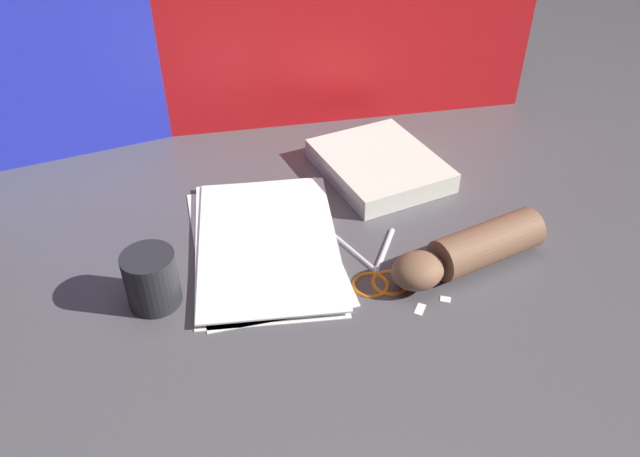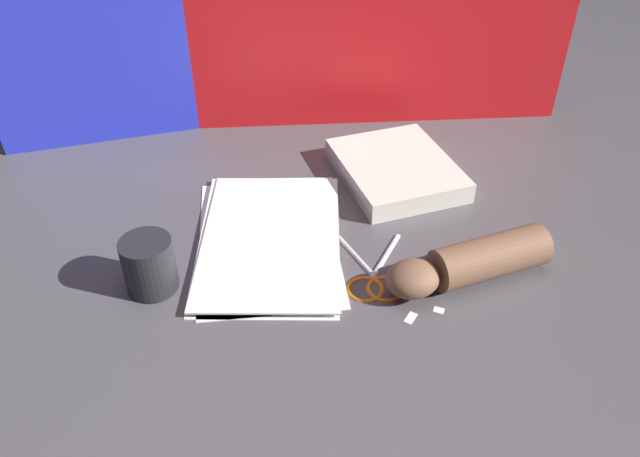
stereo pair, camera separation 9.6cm
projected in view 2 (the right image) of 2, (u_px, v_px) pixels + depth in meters
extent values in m
plane|color=#4C494F|center=(293.00, 264.00, 0.99)|extent=(6.00, 6.00, 0.00)
cube|color=#2833D1|center=(172.00, 40.00, 1.22)|extent=(0.71, 0.16, 0.39)
cube|color=red|center=(381.00, 28.00, 1.24)|extent=(0.78, 0.03, 0.41)
cube|color=white|center=(268.00, 240.00, 1.03)|extent=(0.23, 0.36, 0.00)
cube|color=white|center=(270.00, 241.00, 1.02)|extent=(0.26, 0.37, 0.00)
cube|color=white|center=(268.00, 237.00, 1.03)|extent=(0.25, 0.36, 0.00)
cube|color=white|center=(271.00, 237.00, 1.02)|extent=(0.26, 0.37, 0.00)
cube|color=silver|center=(396.00, 170.00, 1.17)|extent=(0.25, 0.28, 0.04)
sphere|color=silver|center=(374.00, 274.00, 0.96)|extent=(0.01, 0.01, 0.01)
cylinder|color=silver|center=(355.00, 254.00, 1.00)|extent=(0.05, 0.11, 0.01)
torus|color=orange|center=(385.00, 287.00, 0.94)|extent=(0.08, 0.08, 0.01)
cylinder|color=silver|center=(386.00, 253.00, 1.00)|extent=(0.06, 0.10, 0.01)
torus|color=orange|center=(365.00, 287.00, 0.94)|extent=(0.08, 0.08, 0.01)
cylinder|color=brown|center=(490.00, 257.00, 0.95)|extent=(0.19, 0.12, 0.07)
ellipsoid|color=brown|center=(413.00, 279.00, 0.91)|extent=(0.10, 0.09, 0.05)
cube|color=white|center=(411.00, 318.00, 0.89)|extent=(0.02, 0.03, 0.00)
cube|color=white|center=(439.00, 310.00, 0.90)|extent=(0.02, 0.02, 0.00)
cylinder|color=#232328|center=(149.00, 265.00, 0.92)|extent=(0.08, 0.08, 0.09)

